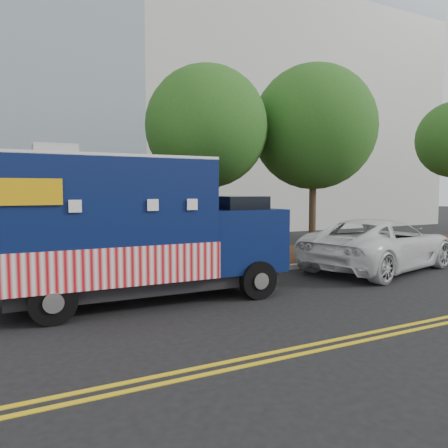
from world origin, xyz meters
TOP-DOWN VIEW (x-y plane):
  - ground at (0.00, 0.00)m, footprint 120.00×120.00m
  - curb at (0.00, 1.40)m, footprint 120.00×0.18m
  - mulch_strip at (0.00, 3.50)m, footprint 120.00×4.00m
  - centerline_near at (0.00, -4.45)m, footprint 120.00×0.10m
  - centerline_far at (0.00, -4.70)m, footprint 120.00×0.10m
  - office_building at (2.00, 22.00)m, footprint 46.00×20.00m
  - tree_b at (1.27, 3.16)m, footprint 4.01×4.01m
  - tree_c at (5.43, 2.81)m, footprint 4.52×4.52m
  - sign_post at (-1.98, 1.77)m, footprint 0.06×0.06m
  - food_truck at (-2.28, -0.25)m, footprint 6.68×2.65m
  - white_car at (5.94, 0.03)m, footprint 6.42×4.12m

SIDE VIEW (x-z plane):
  - ground at x=0.00m, z-range 0.00..0.00m
  - centerline_near at x=0.00m, z-range 0.00..0.01m
  - centerline_far at x=0.00m, z-range 0.00..0.01m
  - curb at x=0.00m, z-range 0.00..0.15m
  - mulch_strip at x=0.00m, z-range 0.00..0.15m
  - white_car at x=5.94m, z-range 0.00..1.65m
  - sign_post at x=-1.98m, z-range 0.00..2.40m
  - food_truck at x=-2.28m, z-range -0.16..3.32m
  - tree_b at x=1.27m, z-range 1.30..7.93m
  - tree_c at x=5.43m, z-range 1.28..8.39m
  - office_building at x=2.00m, z-range 0.00..30.40m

